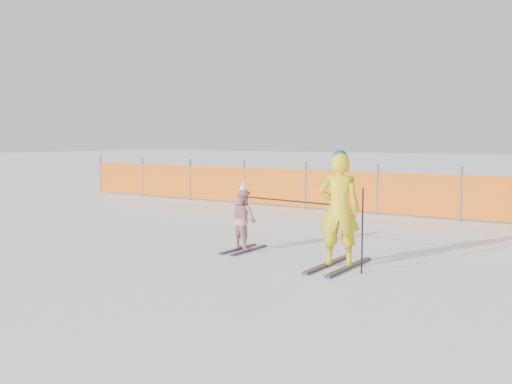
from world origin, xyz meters
TOP-DOWN VIEW (x-y plane):
  - ground at (0.00, 0.00)m, footprint 120.00×120.00m
  - adult at (1.62, 0.25)m, footprint 0.69×1.42m
  - child at (-0.24, 0.49)m, footprint 0.58×1.01m
  - ski_poles at (1.28, 0.23)m, footprint 2.20×0.45m
  - safety_fence at (-2.07, 6.02)m, footprint 16.07×0.06m

SIDE VIEW (x-z plane):
  - ground at x=0.00m, z-range 0.00..0.00m
  - child at x=-0.24m, z-range -0.05..1.13m
  - safety_fence at x=-2.07m, z-range -0.07..1.18m
  - ski_poles at x=1.28m, z-range 0.18..1.38m
  - adult at x=1.62m, z-range 0.00..1.71m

